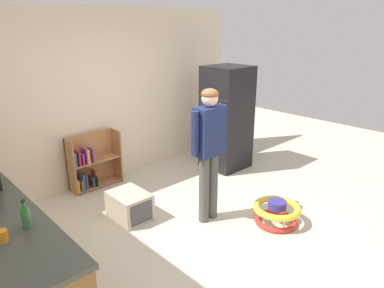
{
  "coord_description": "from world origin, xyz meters",
  "views": [
    {
      "loc": [
        -2.79,
        -2.67,
        2.44
      ],
      "look_at": [
        0.15,
        0.5,
        0.98
      ],
      "focal_mm": 33.31,
      "sensor_mm": 36.0,
      "label": 1
    }
  ],
  "objects_px": {
    "green_glass_bottle": "(26,217)",
    "orange_cup": "(2,236)",
    "baby_walker": "(277,212)",
    "refrigerator": "(227,118)",
    "pet_carrier": "(130,206)",
    "bookshelf": "(91,165)",
    "standing_person": "(209,144)",
    "kitchen_counter": "(6,262)"
  },
  "relations": [
    {
      "from": "bookshelf",
      "to": "baby_walker",
      "type": "distance_m",
      "value": 2.87
    },
    {
      "from": "bookshelf",
      "to": "standing_person",
      "type": "distance_m",
      "value": 2.14
    },
    {
      "from": "green_glass_bottle",
      "to": "orange_cup",
      "type": "bearing_deg",
      "value": -159.74
    },
    {
      "from": "pet_carrier",
      "to": "orange_cup",
      "type": "distance_m",
      "value": 2.11
    },
    {
      "from": "bookshelf",
      "to": "standing_person",
      "type": "bearing_deg",
      "value": -71.65
    },
    {
      "from": "pet_carrier",
      "to": "green_glass_bottle",
      "type": "xyz_separation_m",
      "value": [
        -1.51,
        -0.9,
        0.82
      ]
    },
    {
      "from": "baby_walker",
      "to": "kitchen_counter",
      "type": "bearing_deg",
      "value": 164.17
    },
    {
      "from": "bookshelf",
      "to": "green_glass_bottle",
      "type": "distance_m",
      "value": 2.73
    },
    {
      "from": "baby_walker",
      "to": "green_glass_bottle",
      "type": "xyz_separation_m",
      "value": [
        -2.81,
        0.49,
        0.84
      ]
    },
    {
      "from": "standing_person",
      "to": "pet_carrier",
      "type": "bearing_deg",
      "value": 136.26
    },
    {
      "from": "baby_walker",
      "to": "pet_carrier",
      "type": "distance_m",
      "value": 1.9
    },
    {
      "from": "kitchen_counter",
      "to": "baby_walker",
      "type": "height_order",
      "value": "kitchen_counter"
    },
    {
      "from": "standing_person",
      "to": "orange_cup",
      "type": "height_order",
      "value": "standing_person"
    },
    {
      "from": "refrigerator",
      "to": "pet_carrier",
      "type": "relative_size",
      "value": 3.22
    },
    {
      "from": "refrigerator",
      "to": "standing_person",
      "type": "distance_m",
      "value": 1.89
    },
    {
      "from": "kitchen_counter",
      "to": "orange_cup",
      "type": "relative_size",
      "value": 23.96
    },
    {
      "from": "refrigerator",
      "to": "kitchen_counter",
      "type": "bearing_deg",
      "value": -166.61
    },
    {
      "from": "baby_walker",
      "to": "refrigerator",
      "type": "bearing_deg",
      "value": 60.85
    },
    {
      "from": "refrigerator",
      "to": "standing_person",
      "type": "xyz_separation_m",
      "value": [
        -1.54,
        -1.09,
        0.15
      ]
    },
    {
      "from": "kitchen_counter",
      "to": "bookshelf",
      "type": "height_order",
      "value": "kitchen_counter"
    },
    {
      "from": "refrigerator",
      "to": "baby_walker",
      "type": "bearing_deg",
      "value": -119.15
    },
    {
      "from": "green_glass_bottle",
      "to": "bookshelf",
      "type": "bearing_deg",
      "value": 52.66
    },
    {
      "from": "kitchen_counter",
      "to": "bookshelf",
      "type": "bearing_deg",
      "value": 45.49
    },
    {
      "from": "standing_person",
      "to": "orange_cup",
      "type": "distance_m",
      "value": 2.47
    },
    {
      "from": "kitchen_counter",
      "to": "baby_walker",
      "type": "xyz_separation_m",
      "value": [
        2.94,
        -0.83,
        -0.29
      ]
    },
    {
      "from": "orange_cup",
      "to": "green_glass_bottle",
      "type": "bearing_deg",
      "value": 20.26
    },
    {
      "from": "green_glass_bottle",
      "to": "orange_cup",
      "type": "relative_size",
      "value": 2.59
    },
    {
      "from": "bookshelf",
      "to": "baby_walker",
      "type": "height_order",
      "value": "bookshelf"
    },
    {
      "from": "refrigerator",
      "to": "bookshelf",
      "type": "distance_m",
      "value": 2.39
    },
    {
      "from": "green_glass_bottle",
      "to": "orange_cup",
      "type": "xyz_separation_m",
      "value": [
        -0.2,
        -0.07,
        -0.05
      ]
    },
    {
      "from": "refrigerator",
      "to": "pet_carrier",
      "type": "distance_m",
      "value": 2.42
    },
    {
      "from": "pet_carrier",
      "to": "bookshelf",
      "type": "bearing_deg",
      "value": 85.18
    },
    {
      "from": "green_glass_bottle",
      "to": "baby_walker",
      "type": "bearing_deg",
      "value": -9.94
    },
    {
      "from": "baby_walker",
      "to": "orange_cup",
      "type": "xyz_separation_m",
      "value": [
        -3.01,
        0.42,
        0.79
      ]
    },
    {
      "from": "bookshelf",
      "to": "standing_person",
      "type": "xyz_separation_m",
      "value": [
        0.64,
        -1.93,
        0.67
      ]
    },
    {
      "from": "baby_walker",
      "to": "standing_person",
      "type": "bearing_deg",
      "value": 129.31
    },
    {
      "from": "pet_carrier",
      "to": "green_glass_bottle",
      "type": "distance_m",
      "value": 1.94
    },
    {
      "from": "green_glass_bottle",
      "to": "orange_cup",
      "type": "height_order",
      "value": "green_glass_bottle"
    },
    {
      "from": "refrigerator",
      "to": "bookshelf",
      "type": "bearing_deg",
      "value": 158.97
    },
    {
      "from": "orange_cup",
      "to": "bookshelf",
      "type": "bearing_deg",
      "value": 50.36
    },
    {
      "from": "refrigerator",
      "to": "orange_cup",
      "type": "xyz_separation_m",
      "value": [
        -3.99,
        -1.35,
        0.06
      ]
    },
    {
      "from": "baby_walker",
      "to": "pet_carrier",
      "type": "height_order",
      "value": "pet_carrier"
    }
  ]
}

